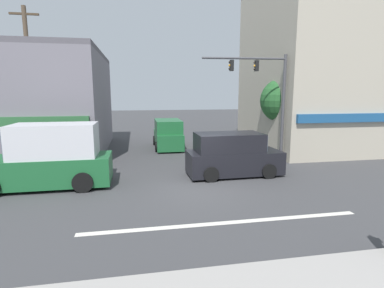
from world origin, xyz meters
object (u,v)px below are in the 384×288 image
Objects in this scene: box_truck_crossing_center at (48,159)px; van_waiting_far at (232,155)px; street_tree at (283,101)px; utility_pole_near_left at (31,87)px; van_parked_curbside at (168,135)px; traffic_light_mast at (268,91)px.

van_waiting_far is at bearing 2.59° from box_truck_crossing_center.
street_tree is at bearing 42.72° from van_waiting_far.
utility_pole_near_left is at bearing 113.17° from box_truck_crossing_center.
van_waiting_far is at bearing -19.08° from utility_pole_near_left.
van_waiting_far is at bearing -73.67° from van_parked_curbside.
utility_pole_near_left reaches higher than van_waiting_far.
street_tree is at bearing 3.70° from utility_pole_near_left.
box_truck_crossing_center is at bearing -125.68° from van_parked_curbside.
street_tree is at bearing -26.70° from van_parked_curbside.
street_tree reaches higher than box_truck_crossing_center.
van_parked_curbside is 0.82× the size of box_truck_crossing_center.
van_parked_curbside is 10.33m from box_truck_crossing_center.
utility_pole_near_left is 5.20m from box_truck_crossing_center.
van_waiting_far and van_parked_curbside have the same top height.
box_truck_crossing_center is at bearing -165.35° from traffic_light_mast.
van_parked_curbside is (-2.35, 8.01, 0.00)m from van_waiting_far.
van_waiting_far is 0.83× the size of box_truck_crossing_center.
utility_pole_near_left reaches higher than box_truck_crossing_center.
utility_pole_near_left is at bearing -176.30° from street_tree.
utility_pole_near_left is at bearing 175.99° from traffic_light_mast.
traffic_light_mast is at bearing 41.72° from van_waiting_far.
traffic_light_mast reaches higher than van_waiting_far.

